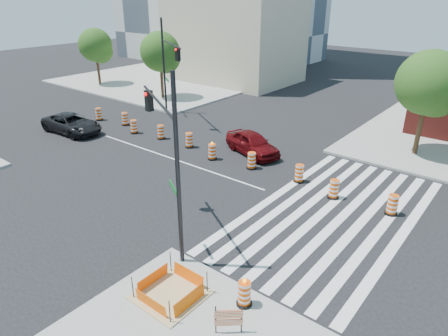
{
  "coord_description": "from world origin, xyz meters",
  "views": [
    {
      "loc": [
        17.25,
        -16.34,
        9.88
      ],
      "look_at": [
        5.39,
        -1.53,
        1.4
      ],
      "focal_mm": 32.0,
      "sensor_mm": 36.0,
      "label": 1
    }
  ],
  "objects_px": {
    "dark_suv": "(72,124)",
    "signal_pole_nw": "(168,60)",
    "red_coupe": "(252,143)",
    "signal_pole_se": "(167,143)"
  },
  "relations": [
    {
      "from": "red_coupe",
      "to": "signal_pole_nw",
      "type": "relative_size",
      "value": 0.56
    },
    {
      "from": "dark_suv",
      "to": "signal_pole_se",
      "type": "height_order",
      "value": "signal_pole_se"
    },
    {
      "from": "dark_suv",
      "to": "red_coupe",
      "type": "bearing_deg",
      "value": -72.85
    },
    {
      "from": "red_coupe",
      "to": "signal_pole_nw",
      "type": "distance_m",
      "value": 11.15
    },
    {
      "from": "dark_suv",
      "to": "signal_pole_nw",
      "type": "bearing_deg",
      "value": -25.41
    },
    {
      "from": "red_coupe",
      "to": "signal_pole_se",
      "type": "height_order",
      "value": "signal_pole_se"
    },
    {
      "from": "red_coupe",
      "to": "signal_pole_se",
      "type": "relative_size",
      "value": 0.59
    },
    {
      "from": "signal_pole_se",
      "to": "signal_pole_nw",
      "type": "distance_m",
      "value": 18.52
    },
    {
      "from": "signal_pole_nw",
      "to": "signal_pole_se",
      "type": "bearing_deg",
      "value": -13.46
    },
    {
      "from": "dark_suv",
      "to": "signal_pole_nw",
      "type": "xyz_separation_m",
      "value": [
        2.97,
        7.42,
        4.04
      ]
    }
  ]
}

